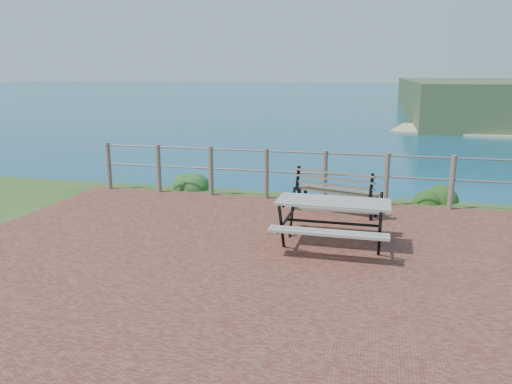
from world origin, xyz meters
TOP-DOWN VIEW (x-y plane):
  - ground at (0.00, 0.00)m, footprint 10.00×7.00m
  - ocean at (0.00, 200.00)m, footprint 1200.00×1200.00m
  - safety_railing at (0.00, 3.35)m, footprint 9.40×0.10m
  - picnic_table at (0.40, 0.84)m, footprint 1.59×1.38m
  - park_bench at (0.31, 2.60)m, footprint 1.50×0.77m
  - shrub_lip_west at (-2.97, 4.01)m, footprint 0.73×0.73m
  - shrub_lip_east at (2.01, 4.05)m, footprint 0.77×0.77m

SIDE VIEW (x-z plane):
  - ground at x=0.00m, z-range -0.06..0.06m
  - ocean at x=0.00m, z-range 0.00..0.00m
  - shrub_lip_west at x=-2.97m, z-range -0.23..0.23m
  - shrub_lip_east at x=2.01m, z-range -0.26..0.26m
  - picnic_table at x=0.40m, z-range 0.10..0.77m
  - park_bench at x=0.31m, z-range 0.13..0.96m
  - safety_railing at x=0.00m, z-range 0.07..1.07m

